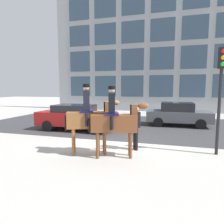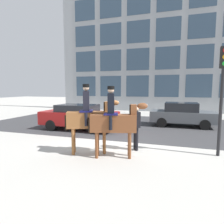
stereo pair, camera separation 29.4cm
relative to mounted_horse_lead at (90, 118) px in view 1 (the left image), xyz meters
The scene contains 9 objects.
ground_plane 1.97m from the mounted_horse_lead, 70.07° to the left, with size 80.00×80.00×0.00m, color #B2AFA8.
road_surface 6.29m from the mounted_horse_lead, 85.34° to the left, with size 20.15×8.50×0.01m.
office_building_facade 15.77m from the mounted_horse_lead, 88.01° to the left, with size 20.15×0.33×15.57m.
mounted_horse_lead is the anchor object (origin of this frame).
mounted_horse_companion 1.00m from the mounted_horse_lead, ahead, with size 1.99×0.85×2.48m.
pedestrian_bystander 1.80m from the mounted_horse_lead, 30.02° to the left, with size 0.73×0.76×1.71m.
street_car_near_lane 4.39m from the mounted_horse_lead, 122.56° to the left, with size 4.42×1.79×1.46m.
street_car_far_lane 7.48m from the mounted_horse_lead, 63.20° to the left, with size 3.92×1.81×1.50m.
traffic_light 4.78m from the mounted_horse_lead, 14.16° to the left, with size 0.24×0.29×3.80m.
Camera 1 is at (2.23, -8.05, 2.40)m, focal length 32.00 mm.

